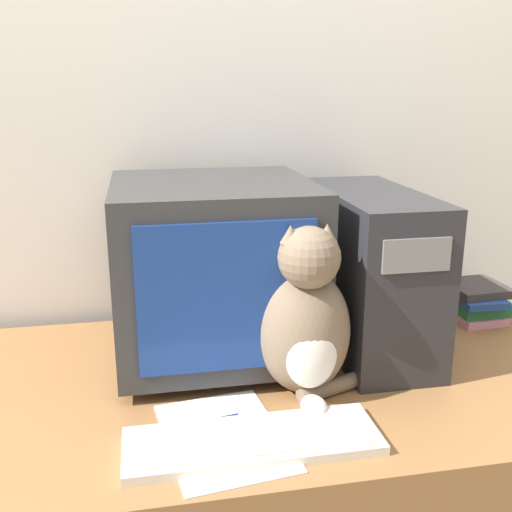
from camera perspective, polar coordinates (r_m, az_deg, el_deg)
wall_back at (r=1.66m, az=-4.71°, el=11.81°), size 7.00×0.05×2.50m
crt_monitor at (r=1.40m, az=-4.05°, el=-1.13°), size 0.45×0.46×0.42m
computer_tower at (r=1.47m, az=10.78°, el=-1.41°), size 0.21×0.48×0.39m
keyboard at (r=1.13m, az=-0.33°, el=-17.18°), size 0.46×0.15×0.02m
cat at (r=1.24m, az=4.77°, el=-6.36°), size 0.30×0.24×0.37m
book_stack at (r=1.77m, az=19.93°, el=-4.00°), size 0.16×0.21×0.10m
pen at (r=1.19m, az=-4.94°, el=-15.49°), size 0.14×0.03×0.01m
paper_sheet at (r=1.16m, az=-3.09°, el=-16.80°), size 0.25×0.32×0.00m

